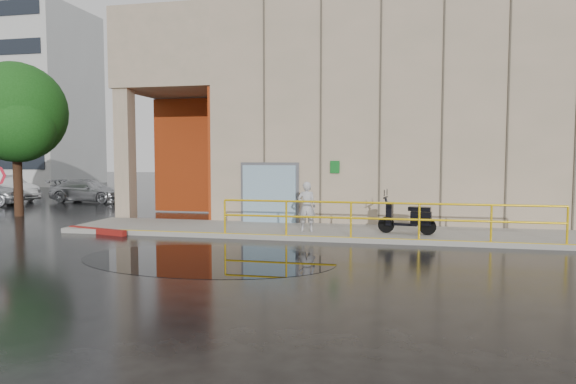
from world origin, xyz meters
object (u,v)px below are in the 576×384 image
at_px(red_curb, 97,231).
at_px(person, 307,207).
at_px(scooter, 408,209).
at_px(car_c, 88,191).
at_px(car_b, 5,188).
at_px(tree_near, 16,116).

bearing_deg(red_curb, person, 7.44).
bearing_deg(red_curb, scooter, 5.78).
bearing_deg(car_c, person, -122.37).
bearing_deg(car_b, tree_near, -116.77).
relative_size(red_curb, car_b, 0.56).
distance_m(red_curb, car_b, 14.89).
bearing_deg(person, car_b, -29.34).
relative_size(person, car_c, 0.37).
relative_size(scooter, tree_near, 0.28).
xyz_separation_m(car_c, tree_near, (1.09, -6.46, 3.48)).
height_order(red_curb, tree_near, tree_near).
xyz_separation_m(person, scooter, (3.04, 0.11, -0.01)).
relative_size(person, scooter, 0.88).
relative_size(scooter, car_c, 0.42).
xyz_separation_m(red_curb, tree_near, (-5.73, 3.51, 3.99)).
xyz_separation_m(person, car_b, (-18.16, 8.55, -0.21)).
bearing_deg(tree_near, person, -12.08).
bearing_deg(car_b, scooter, -92.93).
distance_m(car_b, car_c, 4.74).
height_order(scooter, car_b, scooter).
xyz_separation_m(scooter, car_c, (-16.49, 8.99, -0.30)).
bearing_deg(red_curb, car_c, 124.33).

